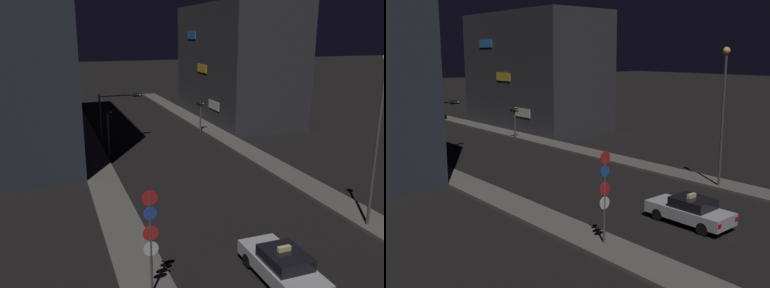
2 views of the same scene
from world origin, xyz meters
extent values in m
cube|color=#5B5651|center=(-6.36, 30.45, 0.09)|extent=(2.13, 64.91, 0.17)
cube|color=#5B5651|center=(6.36, 30.45, 0.09)|extent=(2.13, 64.91, 0.17)
cube|color=#D859B2|center=(-7.39, 30.64, 3.90)|extent=(0.08, 2.80, 0.90)
cube|color=#333338|center=(11.66, 40.74, 6.51)|extent=(8.47, 18.19, 13.03)
cube|color=white|center=(7.39, 37.10, 2.34)|extent=(0.08, 2.80, 0.90)
cube|color=yellow|center=(7.39, 40.74, 5.99)|extent=(0.08, 2.80, 0.90)
cube|color=#337FE5|center=(7.39, 44.38, 9.64)|extent=(0.08, 2.80, 0.90)
cube|color=#B7B7BC|center=(-1.04, 9.36, 0.62)|extent=(1.87, 4.43, 0.60)
cube|color=black|center=(-1.04, 9.16, 1.17)|extent=(1.62, 2.01, 0.50)
cube|color=red|center=(-1.75, 7.13, 0.72)|extent=(0.24, 0.06, 0.16)
cube|color=red|center=(-0.25, 7.16, 0.72)|extent=(0.24, 0.06, 0.16)
cylinder|color=black|center=(-1.86, 10.71, 0.32)|extent=(0.23, 0.64, 0.64)
cylinder|color=black|center=(-0.26, 10.74, 0.32)|extent=(0.23, 0.64, 0.64)
cylinder|color=black|center=(-1.82, 7.98, 0.32)|extent=(0.23, 0.64, 0.64)
cylinder|color=black|center=(-0.22, 8.01, 0.32)|extent=(0.23, 0.64, 0.64)
cube|color=#F4E08C|center=(-1.04, 9.26, 1.52)|extent=(0.56, 0.19, 0.20)
cylinder|color=#47474C|center=(-5.05, 34.38, 2.27)|extent=(0.16, 0.16, 4.54)
cylinder|color=#47474C|center=(-3.30, 34.38, 4.29)|extent=(3.51, 0.10, 0.10)
cube|color=black|center=(-1.54, 34.38, 4.29)|extent=(0.80, 0.28, 0.32)
sphere|color=#3F0C0C|center=(-1.79, 34.21, 4.29)|extent=(0.20, 0.20, 0.20)
sphere|color=#3F2D0C|center=(-1.54, 34.21, 4.29)|extent=(0.20, 0.20, 0.20)
sphere|color=#19E54C|center=(-1.30, 34.21, 4.29)|extent=(0.20, 0.20, 0.20)
cylinder|color=#47474C|center=(-5.05, 29.54, 2.00)|extent=(0.16, 0.16, 4.00)
cube|color=black|center=(-5.05, 29.54, 3.75)|extent=(0.80, 0.28, 0.32)
sphere|color=#3F0C0C|center=(-5.30, 29.36, 3.75)|extent=(0.20, 0.20, 0.20)
sphere|color=#3F2D0C|center=(-5.05, 29.36, 3.75)|extent=(0.20, 0.20, 0.20)
sphere|color=#19E54C|center=(-4.80, 29.36, 3.75)|extent=(0.20, 0.20, 0.20)
cylinder|color=#47474C|center=(5.05, 34.97, 1.62)|extent=(0.16, 0.16, 3.25)
cube|color=black|center=(5.05, 34.97, 3.00)|extent=(0.80, 0.28, 0.32)
sphere|color=#3F0C0C|center=(4.80, 34.79, 3.00)|extent=(0.20, 0.20, 0.20)
sphere|color=#3F2D0C|center=(5.05, 34.79, 3.00)|extent=(0.20, 0.20, 0.20)
sphere|color=#19E54C|center=(5.30, 34.79, 3.00)|extent=(0.20, 0.20, 0.20)
cylinder|color=#47474C|center=(-6.29, 10.12, 2.21)|extent=(0.10, 0.10, 4.08)
cylinder|color=red|center=(-6.29, 10.10, 4.10)|extent=(0.58, 0.03, 0.58)
cylinder|color=blue|center=(-6.29, 10.10, 3.49)|extent=(0.51, 0.03, 0.51)
cylinder|color=red|center=(-6.29, 10.10, 2.70)|extent=(0.60, 0.03, 0.60)
cylinder|color=white|center=(-6.29, 10.10, 2.05)|extent=(0.58, 0.03, 0.58)
cylinder|color=#47474C|center=(5.80, 12.06, 4.33)|extent=(0.16, 0.16, 8.32)
sphere|color=#F9C666|center=(5.80, 12.06, 8.72)|extent=(0.45, 0.45, 0.45)
camera|label=1|loc=(-9.44, -3.41, 9.87)|focal=38.36mm
camera|label=2|loc=(-20.00, -4.17, 8.59)|focal=43.62mm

